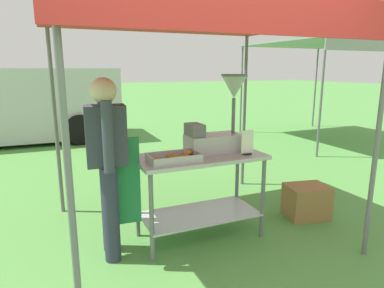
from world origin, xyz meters
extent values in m
plane|color=#519342|center=(0.00, 6.00, 0.00)|extent=(70.00, 70.00, 0.00)
cylinder|color=slate|center=(-0.96, 0.04, 1.06)|extent=(0.04, 0.04, 2.12)
cylinder|color=slate|center=(1.54, 0.04, 1.06)|extent=(0.04, 0.04, 2.12)
cylinder|color=slate|center=(-0.96, 2.17, 1.06)|extent=(0.04, 0.04, 2.12)
cylinder|color=slate|center=(1.54, 2.17, 1.06)|extent=(0.04, 0.04, 2.12)
cube|color=red|center=(0.29, 1.11, 2.14)|extent=(2.71, 2.34, 0.05)
cube|color=red|center=(0.29, -0.05, 2.01)|extent=(2.71, 0.02, 0.24)
cube|color=#B7B7BC|center=(0.29, 0.96, 0.84)|extent=(1.25, 0.60, 0.04)
cube|color=#B7B7BC|center=(0.29, 0.96, 0.24)|extent=(1.15, 0.55, 0.02)
cylinder|color=slate|center=(-0.29, 0.71, 0.41)|extent=(0.04, 0.04, 0.82)
cylinder|color=slate|center=(0.87, 0.71, 0.41)|extent=(0.04, 0.04, 0.82)
cylinder|color=slate|center=(-0.29, 1.21, 0.41)|extent=(0.04, 0.04, 0.82)
cylinder|color=slate|center=(0.87, 1.21, 0.41)|extent=(0.04, 0.04, 0.82)
cube|color=#B7B7BC|center=(-0.02, 0.86, 0.86)|extent=(0.47, 0.27, 0.01)
cube|color=#B7B7BC|center=(-0.02, 0.73, 0.90)|extent=(0.47, 0.01, 0.06)
cube|color=#B7B7BC|center=(-0.02, 0.98, 0.90)|extent=(0.47, 0.01, 0.06)
cube|color=#B7B7BC|center=(-0.25, 0.86, 0.90)|extent=(0.01, 0.27, 0.06)
cube|color=#B7B7BC|center=(0.21, 0.86, 0.90)|extent=(0.01, 0.27, 0.06)
torus|color=gold|center=(0.10, 0.81, 0.88)|extent=(0.11, 0.11, 0.03)
torus|color=gold|center=(-0.15, 0.80, 0.88)|extent=(0.11, 0.11, 0.03)
torus|color=gold|center=(-0.03, 0.82, 0.88)|extent=(0.11, 0.11, 0.03)
torus|color=gold|center=(-0.02, 0.93, 0.88)|extent=(0.10, 0.10, 0.03)
torus|color=gold|center=(-0.18, 0.87, 0.88)|extent=(0.10, 0.10, 0.03)
torus|color=gold|center=(0.10, 0.89, 0.88)|extent=(0.12, 0.12, 0.03)
torus|color=gold|center=(0.15, 0.93, 0.91)|extent=(0.11, 0.11, 0.03)
torus|color=gold|center=(0.03, 0.87, 0.88)|extent=(0.12, 0.12, 0.03)
cube|color=#B7B7BC|center=(0.48, 1.03, 0.94)|extent=(0.56, 0.28, 0.18)
cube|color=slate|center=(0.27, 1.03, 1.09)|extent=(0.14, 0.22, 0.12)
cylinder|color=slate|center=(0.70, 1.03, 1.21)|extent=(0.04, 0.04, 0.36)
cone|color=#B7B7BC|center=(0.70, 1.03, 1.50)|extent=(0.25, 0.25, 0.21)
cylinder|color=slate|center=(0.70, 1.03, 1.62)|extent=(0.26, 0.26, 0.02)
cube|color=black|center=(0.72, 0.80, 0.86)|extent=(0.08, 0.05, 0.02)
cube|color=white|center=(0.72, 0.80, 0.98)|extent=(0.13, 0.01, 0.23)
cylinder|color=#2D3347|center=(-0.59, 1.06, 0.43)|extent=(0.14, 0.14, 0.86)
cylinder|color=#2D3347|center=(-0.61, 0.86, 0.43)|extent=(0.14, 0.14, 0.86)
cube|color=#383D4C|center=(-0.60, 0.96, 1.12)|extent=(0.36, 0.25, 0.52)
cube|color=#237F47|center=(-0.48, 0.95, 0.69)|extent=(0.32, 0.05, 0.80)
cylinder|color=#383D4C|center=(-0.58, 1.18, 1.15)|extent=(0.10, 0.10, 0.58)
cylinder|color=#383D4C|center=(-0.62, 0.74, 1.15)|extent=(0.10, 0.10, 0.58)
sphere|color=beige|center=(-0.60, 0.96, 1.50)|extent=(0.22, 0.22, 0.22)
cube|color=olive|center=(1.61, 0.89, 0.19)|extent=(0.52, 0.43, 0.38)
cube|color=#BCBCC1|center=(-1.93, 6.93, 0.89)|extent=(5.11, 2.00, 1.60)
cube|color=#1E2833|center=(0.04, 6.90, 1.29)|extent=(0.13, 1.62, 0.70)
cylinder|color=black|center=(-0.34, 7.83, 0.34)|extent=(0.68, 0.25, 0.68)
cylinder|color=black|center=(-0.38, 5.97, 0.34)|extent=(0.68, 0.25, 0.68)
cylinder|color=slate|center=(3.73, 2.98, 1.12)|extent=(0.04, 0.04, 2.24)
cylinder|color=slate|center=(3.73, 5.84, 1.12)|extent=(0.04, 0.04, 2.24)
cylinder|color=slate|center=(6.25, 5.84, 1.12)|extent=(0.04, 0.04, 2.24)
cube|color=#939399|center=(4.99, 4.41, 2.27)|extent=(2.71, 3.06, 0.05)
cube|color=#939399|center=(4.99, 2.89, 2.13)|extent=(2.71, 0.02, 0.24)
camera|label=1|loc=(-1.05, -1.95, 1.68)|focal=31.75mm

